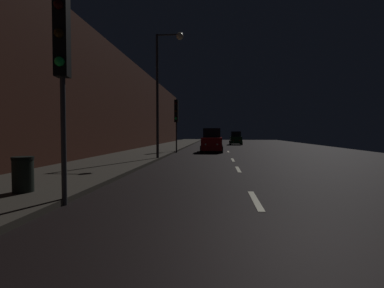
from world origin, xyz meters
TOP-DOWN VIEW (x-y plane):
  - ground at (0.00, 24.50)m, footprint 25.90×84.00m
  - sidewalk_left at (-6.75, 24.50)m, footprint 4.40×84.00m
  - building_facade_left at (-9.35, 21.00)m, footprint 0.80×63.00m
  - lane_centerline at (0.00, 12.12)m, footprint 0.16×21.34m
  - traffic_light_near_left at (-4.55, 2.12)m, footprint 0.36×0.48m
  - traffic_light_far_left at (-4.45, 20.46)m, footprint 0.34×0.47m
  - streetlamp_overhead at (-4.22, 13.50)m, footprint 1.70×0.44m
  - trash_bin_curbside at (-6.05, 2.82)m, footprint 0.55×0.55m
  - car_approaching_headlights at (-1.45, 21.72)m, footprint 1.92×4.16m
  - car_distant_taillights at (1.61, 37.70)m, footprint 1.72×3.73m

SIDE VIEW (x-z plane):
  - ground at x=0.00m, z-range -0.02..0.00m
  - lane_centerline at x=0.00m, z-range 0.00..0.01m
  - sidewalk_left at x=-6.75m, z-range 0.00..0.15m
  - trash_bin_curbside at x=-6.05m, z-range 0.15..1.08m
  - car_distant_taillights at x=1.61m, z-range -0.08..1.80m
  - car_approaching_headlights at x=-1.45m, z-range -0.09..2.00m
  - traffic_light_far_left at x=-4.45m, z-range 0.99..5.49m
  - traffic_light_near_left at x=-4.55m, z-range 1.11..6.01m
  - building_facade_left at x=-9.35m, z-range 0.00..8.43m
  - streetlamp_overhead at x=-4.22m, z-range 1.21..8.99m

